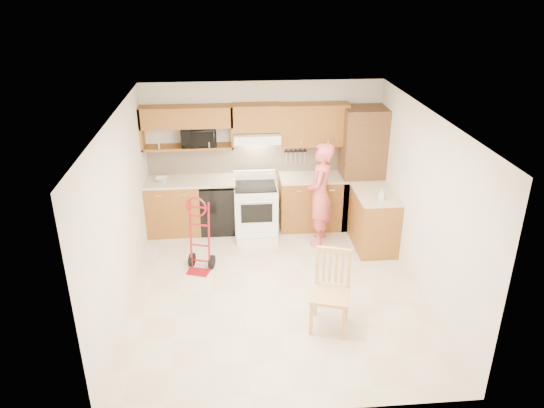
{
  "coord_description": "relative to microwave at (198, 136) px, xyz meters",
  "views": [
    {
      "loc": [
        -0.57,
        -6.16,
        4.1
      ],
      "look_at": [
        0.0,
        0.5,
        1.1
      ],
      "focal_mm": 34.14,
      "sensor_mm": 36.0,
      "label": 1
    }
  ],
  "objects": [
    {
      "name": "wall_right",
      "position": [
        3.09,
        -2.08,
        -0.4
      ],
      "size": [
        0.02,
        4.5,
        2.5
      ],
      "primitive_type": "cube",
      "color": "white",
      "rests_on": "ground"
    },
    {
      "name": "range_hood",
      "position": [
        0.96,
        -0.06,
        -0.02
      ],
      "size": [
        0.76,
        0.46,
        0.14
      ],
      "primitive_type": "cube",
      "color": "white",
      "rests_on": "wall_back"
    },
    {
      "name": "upper_cab_right",
      "position": [
        1.91,
        0.0,
        0.15
      ],
      "size": [
        1.14,
        0.33,
        0.7
      ],
      "primitive_type": "cube",
      "color": "#905D22",
      "rests_on": "wall_back"
    },
    {
      "name": "upper_cab_left",
      "position": [
        -0.17,
        0.0,
        0.33
      ],
      "size": [
        1.5,
        0.33,
        0.34
      ],
      "primitive_type": "cube",
      "color": "#905D22",
      "rests_on": "wall_back"
    },
    {
      "name": "upper_shelf_mw",
      "position": [
        -0.17,
        0.0,
        -0.18
      ],
      "size": [
        1.5,
        0.33,
        0.04
      ],
      "primitive_type": "cube",
      "color": "#905D22",
      "rests_on": "wall_back"
    },
    {
      "name": "person",
      "position": [
        1.92,
        -0.74,
        -0.79
      ],
      "size": [
        0.59,
        0.72,
        1.71
      ],
      "primitive_type": "imported",
      "rotation": [
        0.0,
        0.0,
        -1.9
      ],
      "color": "#D45455",
      "rests_on": "ground"
    },
    {
      "name": "range",
      "position": [
        0.91,
        -0.4,
        -1.12
      ],
      "size": [
        0.71,
        0.94,
        1.05
      ],
      "primitive_type": null,
      "color": "white",
      "rests_on": "ground"
    },
    {
      "name": "hand_truck",
      "position": [
        -0.0,
        -1.47,
        -1.11
      ],
      "size": [
        0.52,
        0.5,
        1.08
      ],
      "primitive_type": null,
      "rotation": [
        0.0,
        0.0,
        -0.3
      ],
      "color": "#A01018",
      "rests_on": "ground"
    },
    {
      "name": "backsplash",
      "position": [
        1.08,
        0.15,
        -0.45
      ],
      "size": [
        3.92,
        0.03,
        0.55
      ],
      "primitive_type": "cube",
      "color": "beige",
      "rests_on": "wall_back"
    },
    {
      "name": "bowl",
      "position": [
        -0.64,
        -0.13,
        -0.68
      ],
      "size": [
        0.27,
        0.27,
        0.05
      ],
      "primitive_type": "imported",
      "rotation": [
        0.0,
        0.0,
        -0.37
      ],
      "color": "white",
      "rests_on": "countertop_left"
    },
    {
      "name": "wall_back",
      "position": [
        1.08,
        0.17,
        -0.4
      ],
      "size": [
        4.0,
        0.02,
        2.5
      ],
      "primitive_type": "cube",
      "color": "white",
      "rests_on": "ground"
    },
    {
      "name": "countertop_left",
      "position": [
        -0.17,
        -0.13,
        -0.73
      ],
      "size": [
        1.5,
        0.63,
        0.04
      ],
      "primitive_type": "cube",
      "color": "beige",
      "rests_on": "lower_cab_left"
    },
    {
      "name": "soap_bottle",
      "position": [
        2.78,
        -1.2,
        -0.62
      ],
      "size": [
        0.1,
        0.1,
        0.18
      ],
      "primitive_type": "imported",
      "rotation": [
        0.0,
        0.0,
        -0.24
      ],
      "color": "white",
      "rests_on": "countertop_return"
    },
    {
      "name": "upper_cab_center",
      "position": [
        0.96,
        0.0,
        0.29
      ],
      "size": [
        0.76,
        0.33,
        0.44
      ],
      "primitive_type": "cube",
      "color": "#905D22",
      "rests_on": "wall_back"
    },
    {
      "name": "lower_cab_right",
      "position": [
        1.91,
        -0.14,
        -1.2
      ],
      "size": [
        1.14,
        0.6,
        0.9
      ],
      "primitive_type": "cube",
      "color": "#905D22",
      "rests_on": "ground"
    },
    {
      "name": "cab_return_right",
      "position": [
        2.78,
        -0.94,
        -1.2
      ],
      "size": [
        0.6,
        1.0,
        0.9
      ],
      "primitive_type": "cube",
      "color": "#905D22",
      "rests_on": "ground"
    },
    {
      "name": "dining_chair",
      "position": [
        1.67,
        -2.99,
        -1.13
      ],
      "size": [
        0.59,
        0.62,
        1.02
      ],
      "primitive_type": null,
      "rotation": [
        0.0,
        0.0,
        -0.3
      ],
      "color": "tan",
      "rests_on": "ground"
    },
    {
      "name": "ceiling",
      "position": [
        1.08,
        -2.08,
        0.86
      ],
      "size": [
        4.0,
        4.5,
        0.02
      ],
      "primitive_type": "cube",
      "color": "white",
      "rests_on": "ground"
    },
    {
      "name": "countertop_return",
      "position": [
        2.78,
        -0.94,
        -0.73
      ],
      "size": [
        0.63,
        1.0,
        0.04
      ],
      "primitive_type": "cube",
      "color": "beige",
      "rests_on": "cab_return_right"
    },
    {
      "name": "lower_cab_left",
      "position": [
        -0.47,
        -0.14,
        -1.2
      ],
      "size": [
        0.9,
        0.6,
        0.9
      ],
      "primitive_type": "cube",
      "color": "#905D22",
      "rests_on": "ground"
    },
    {
      "name": "wall_left",
      "position": [
        -0.93,
        -2.08,
        -0.4
      ],
      "size": [
        0.02,
        4.5,
        2.5
      ],
      "primitive_type": "cube",
      "color": "white",
      "rests_on": "ground"
    },
    {
      "name": "wall_front",
      "position": [
        1.08,
        -4.34,
        -0.4
      ],
      "size": [
        4.0,
        0.02,
        2.5
      ],
      "primitive_type": "cube",
      "color": "white",
      "rests_on": "ground"
    },
    {
      "name": "pantry_tall",
      "position": [
        2.73,
        -0.14,
        -0.6
      ],
      "size": [
        0.7,
        0.6,
        2.1
      ],
      "primitive_type": "cube",
      "color": "brown",
      "rests_on": "ground"
    },
    {
      "name": "dishwasher",
      "position": [
        0.28,
        -0.14,
        -1.22
      ],
      "size": [
        0.6,
        0.6,
        0.85
      ],
      "primitive_type": "cube",
      "color": "black",
      "rests_on": "ground"
    },
    {
      "name": "knife_strip",
      "position": [
        1.63,
        0.12,
        -0.41
      ],
      "size": [
        0.4,
        0.05,
        0.29
      ],
      "primitive_type": null,
      "color": "black",
      "rests_on": "backsplash"
    },
    {
      "name": "floor",
      "position": [
        1.08,
        -2.08,
        -1.66
      ],
      "size": [
        4.0,
        4.5,
        0.02
      ],
      "primitive_type": "cube",
      "color": "beige",
      "rests_on": "ground"
    },
    {
      "name": "countertop_right",
      "position": [
        1.91,
        -0.13,
        -0.73
      ],
      "size": [
        1.14,
        0.63,
        0.04
      ],
      "primitive_type": "cube",
      "color": "beige",
      "rests_on": "lower_cab_right"
    },
    {
      "name": "microwave",
      "position": [
        0.0,
        0.0,
        0.0
      ],
      "size": [
        0.6,
        0.43,
        0.31
      ],
      "primitive_type": "imported",
      "rotation": [
        0.0,
        0.0,
        0.07
      ],
      "color": "black",
      "rests_on": "upper_shelf_mw"
    }
  ]
}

